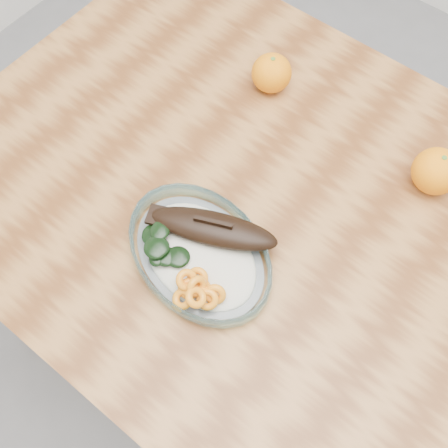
% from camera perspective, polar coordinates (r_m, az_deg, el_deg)
% --- Properties ---
extents(ground, '(3.00, 3.00, 0.00)m').
position_cam_1_polar(ground, '(1.60, 3.85, -12.37)').
color(ground, slate).
rests_on(ground, ground).
extents(dining_table, '(1.20, 0.80, 0.75)m').
position_cam_1_polar(dining_table, '(0.99, 6.09, -2.19)').
color(dining_table, brown).
rests_on(dining_table, ground).
extents(plated_meal, '(0.55, 0.55, 0.07)m').
position_cam_1_polar(plated_meal, '(0.85, -2.49, -2.81)').
color(plated_meal, white).
rests_on(plated_meal, dining_table).
extents(orange_left, '(0.07, 0.07, 0.07)m').
position_cam_1_polar(orange_left, '(1.03, 4.85, 15.03)').
color(orange_left, orange).
rests_on(orange_left, dining_table).
extents(orange_right, '(0.08, 0.08, 0.08)m').
position_cam_1_polar(orange_right, '(0.96, 20.75, 5.04)').
color(orange_right, orange).
rests_on(orange_right, dining_table).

